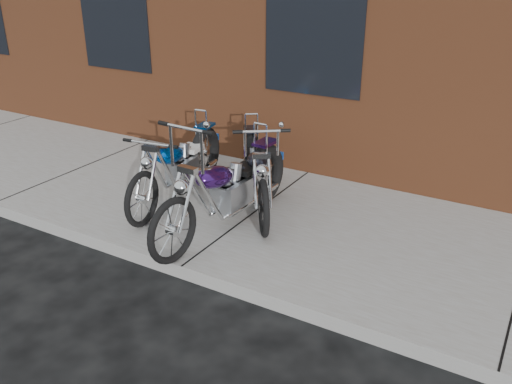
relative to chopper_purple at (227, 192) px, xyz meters
The scene contains 5 objects.
ground 1.14m from the chopper_purple, 85.93° to the right, with size 120.00×120.00×0.00m, color black.
sidewalk 0.74m from the chopper_purple, 82.56° to the left, with size 22.00×3.00×0.15m, color gray.
chopper_purple is the anchor object (origin of this frame).
chopper_blue 1.07m from the chopper_purple, 157.88° to the left, with size 0.60×2.28×1.00m.
chopper_third 0.74m from the chopper_purple, 93.45° to the left, with size 1.41×1.90×1.15m.
Camera 1 is at (3.03, -3.69, 3.04)m, focal length 38.00 mm.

